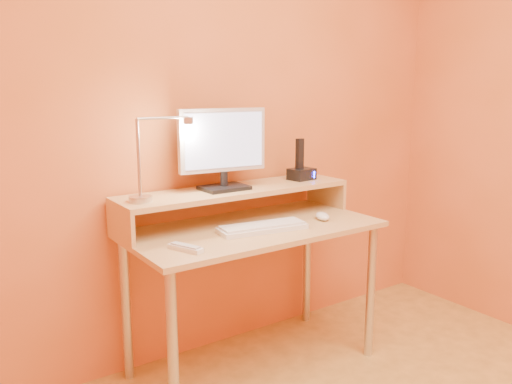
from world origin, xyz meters
TOP-DOWN VIEW (x-y plane):
  - wall_back at (0.00, 1.50)m, footprint 3.00×0.04m
  - desk_leg_fl at (-0.55, 0.93)m, footprint 0.04×0.04m
  - desk_leg_fr at (0.55, 0.93)m, footprint 0.04×0.04m
  - desk_leg_bl at (-0.55, 1.43)m, footprint 0.04×0.04m
  - desk_leg_br at (0.55, 1.43)m, footprint 0.04×0.04m
  - desk_lower at (0.00, 1.18)m, footprint 1.20×0.60m
  - shelf_riser_left at (-0.59, 1.33)m, footprint 0.02×0.30m
  - shelf_riser_right at (0.59, 1.33)m, footprint 0.02×0.30m
  - desk_shelf at (0.00, 1.33)m, footprint 1.20×0.30m
  - monitor_foot at (-0.07, 1.33)m, footprint 0.22×0.16m
  - monitor_neck at (-0.07, 1.33)m, footprint 0.04×0.04m
  - monitor_panel at (-0.07, 1.34)m, footprint 0.44×0.08m
  - monitor_back at (-0.07, 1.36)m, footprint 0.39×0.05m
  - monitor_screen at (-0.07, 1.32)m, footprint 0.40×0.05m
  - lamp_base at (-0.51, 1.30)m, footprint 0.10×0.10m
  - lamp_post at (-0.51, 1.30)m, footprint 0.01×0.01m
  - lamp_arm at (-0.39, 1.30)m, footprint 0.24×0.01m
  - lamp_head at (-0.27, 1.30)m, footprint 0.04×0.04m
  - lamp_bulb at (-0.27, 1.30)m, footprint 0.03×0.03m
  - phone_dock at (0.41, 1.33)m, footprint 0.14×0.11m
  - phone_handset at (0.40, 1.33)m, footprint 0.04×0.03m
  - phone_led at (0.46, 1.28)m, footprint 0.01×0.00m
  - keyboard at (-0.01, 1.09)m, footprint 0.43×0.19m
  - mouse at (0.35, 1.09)m, footprint 0.10×0.12m
  - remote_control at (-0.43, 1.03)m, footprint 0.10×0.16m

SIDE VIEW (x-z plane):
  - desk_leg_fl at x=-0.55m, z-range 0.00..0.69m
  - desk_leg_fr at x=0.55m, z-range 0.00..0.69m
  - desk_leg_bl at x=-0.55m, z-range 0.00..0.69m
  - desk_leg_br at x=0.55m, z-range 0.00..0.69m
  - desk_lower at x=0.00m, z-range 0.70..0.72m
  - remote_control at x=-0.43m, z-range 0.72..0.74m
  - keyboard at x=-0.01m, z-range 0.72..0.74m
  - mouse at x=0.35m, z-range 0.72..0.76m
  - shelf_riser_left at x=-0.59m, z-range 0.72..0.85m
  - shelf_riser_right at x=0.59m, z-range 0.72..0.85m
  - desk_shelf at x=0.00m, z-range 0.86..0.88m
  - monitor_foot at x=-0.07m, z-range 0.88..0.90m
  - lamp_base at x=-0.51m, z-range 0.88..0.90m
  - phone_dock at x=0.41m, z-range 0.88..0.94m
  - phone_led at x=0.46m, z-range 0.89..0.93m
  - monitor_neck at x=-0.07m, z-range 0.90..0.97m
  - phone_handset at x=0.40m, z-range 0.94..1.10m
  - lamp_post at x=-0.51m, z-range 0.91..1.24m
  - monitor_panel at x=-0.07m, z-range 0.97..1.27m
  - monitor_back at x=-0.07m, z-range 0.99..1.24m
  - monitor_screen at x=-0.07m, z-range 0.99..1.25m
  - lamp_bulb at x=-0.27m, z-range 1.20..1.21m
  - lamp_head at x=-0.27m, z-range 1.21..1.24m
  - lamp_arm at x=-0.39m, z-range 1.23..1.24m
  - wall_back at x=0.00m, z-range 0.00..2.50m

